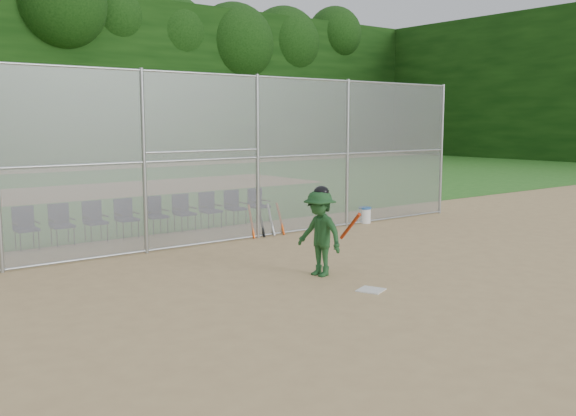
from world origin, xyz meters
TOP-DOWN VIEW (x-y plane):
  - ground at (0.00, 0.00)m, footprint 100.00×100.00m
  - grass_strip at (0.00, 18.00)m, footprint 100.00×100.00m
  - dirt_patch_far at (0.00, 18.00)m, footprint 24.00×24.00m
  - backstop_fence at (0.00, 5.00)m, footprint 16.09×0.09m
  - treeline at (0.00, 20.00)m, footprint 81.00×60.00m
  - home_plate at (-0.37, -0.28)m, footprint 0.54×0.54m
  - batter_at_plate at (-0.35, 1.08)m, footprint 0.86×1.29m
  - water_cooler at (4.76, 5.05)m, footprint 0.36×0.36m
  - spare_bats at (1.31, 5.08)m, footprint 0.96×0.38m
  - chair_1 at (-3.95, 7.04)m, footprint 0.54×0.52m
  - chair_2 at (-3.15, 7.04)m, footprint 0.54×0.52m
  - chair_3 at (-2.34, 7.04)m, footprint 0.54×0.52m
  - chair_4 at (-1.53, 7.04)m, footprint 0.54×0.52m
  - chair_5 at (-0.73, 7.04)m, footprint 0.54×0.52m
  - chair_6 at (0.08, 7.04)m, footprint 0.54×0.52m
  - chair_7 at (0.88, 7.04)m, footprint 0.54×0.52m
  - chair_8 at (1.69, 7.04)m, footprint 0.54×0.52m
  - chair_9 at (2.49, 7.04)m, footprint 0.54×0.52m

SIDE VIEW (x-z plane):
  - ground at x=0.00m, z-range 0.00..0.00m
  - grass_strip at x=0.00m, z-range 0.01..0.01m
  - dirt_patch_far at x=0.00m, z-range 0.01..0.01m
  - home_plate at x=-0.37m, z-range 0.00..0.02m
  - water_cooler at x=4.76m, z-range 0.00..0.46m
  - spare_bats at x=1.31m, z-range -0.01..0.83m
  - chair_1 at x=-3.95m, z-range 0.00..0.96m
  - chair_2 at x=-3.15m, z-range 0.00..0.96m
  - chair_3 at x=-2.34m, z-range 0.00..0.96m
  - chair_4 at x=-1.53m, z-range 0.00..0.96m
  - chair_5 at x=-0.73m, z-range 0.00..0.96m
  - chair_6 at x=0.08m, z-range 0.00..0.96m
  - chair_7 at x=0.88m, z-range 0.00..0.96m
  - chair_8 at x=1.69m, z-range 0.00..0.96m
  - chair_9 at x=2.49m, z-range 0.00..0.96m
  - batter_at_plate at x=-0.35m, z-range -0.03..1.67m
  - backstop_fence at x=0.00m, z-range 0.07..4.07m
  - treeline at x=0.00m, z-range 0.00..11.00m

